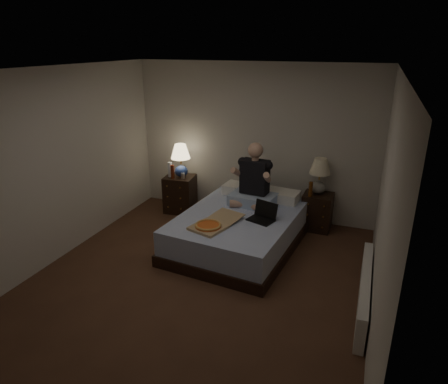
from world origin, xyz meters
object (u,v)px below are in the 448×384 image
at_px(soda_can, 183,176).
at_px(laptop, 261,213).
at_px(lamp_right, 319,176).
at_px(water_bottle, 170,170).
at_px(nightstand_left, 180,194).
at_px(bed, 238,230).
at_px(nightstand_right, 317,212).
at_px(lamp_left, 181,161).
at_px(beer_bottle_left, 173,172).
at_px(beer_bottle_right, 311,189).
at_px(pizza_box, 208,226).
at_px(radiator, 364,291).
at_px(person, 253,175).

bearing_deg(soda_can, laptop, -28.66).
bearing_deg(lamp_right, water_bottle, -174.61).
relative_size(nightstand_left, laptop, 1.85).
bearing_deg(laptop, nightstand_left, 169.21).
distance_m(bed, nightstand_right, 1.38).
distance_m(lamp_left, beer_bottle_left, 0.24).
distance_m(nightstand_left, lamp_right, 2.37).
distance_m(bed, soda_can, 1.54).
bearing_deg(laptop, lamp_right, 80.90).
bearing_deg(nightstand_left, lamp_right, -1.80).
relative_size(beer_bottle_right, pizza_box, 0.30).
bearing_deg(beer_bottle_left, radiator, -26.55).
height_order(water_bottle, pizza_box, water_bottle).
bearing_deg(soda_can, beer_bottle_left, -165.29).
height_order(lamp_right, beer_bottle_left, lamp_right).
bearing_deg(beer_bottle_left, beer_bottle_right, 3.03).
bearing_deg(bed, nightstand_right, 51.62).
bearing_deg(soda_can, nightstand_right, 5.44).
height_order(nightstand_right, radiator, nightstand_right).
relative_size(water_bottle, beer_bottle_left, 1.09).
distance_m(nightstand_right, beer_bottle_right, 0.44).
xyz_separation_m(bed, person, (0.07, 0.43, 0.71)).
distance_m(water_bottle, pizza_box, 1.90).
xyz_separation_m(nightstand_right, person, (-0.88, -0.56, 0.67)).
xyz_separation_m(bed, radiator, (1.75, -0.84, -0.05)).
xyz_separation_m(beer_bottle_left, radiator, (3.17, -1.58, -0.54)).
height_order(nightstand_left, lamp_left, lamp_left).
bearing_deg(laptop, beer_bottle_left, 173.42).
xyz_separation_m(beer_bottle_right, laptop, (-0.50, -0.95, -0.07)).
relative_size(beer_bottle_left, beer_bottle_right, 1.00).
height_order(lamp_left, person, person).
xyz_separation_m(lamp_right, laptop, (-0.59, -1.13, -0.24)).
xyz_separation_m(beer_bottle_left, laptop, (1.77, -0.83, -0.13)).
bearing_deg(lamp_right, lamp_left, -176.13).
distance_m(lamp_right, soda_can, 2.22).
xyz_separation_m(lamp_right, beer_bottle_left, (-2.36, -0.30, -0.11)).
bearing_deg(laptop, water_bottle, 172.69).
xyz_separation_m(nightstand_right, beer_bottle_right, (-0.11, -0.13, 0.40)).
bearing_deg(nightstand_right, pizza_box, -125.52).
bearing_deg(radiator, beer_bottle_left, 153.45).
relative_size(bed, laptop, 5.85).
distance_m(nightstand_right, lamp_left, 2.38).
bearing_deg(beer_bottle_left, nightstand_left, 66.29).
bearing_deg(beer_bottle_left, nightstand_right, 6.11).
xyz_separation_m(person, radiator, (1.68, -1.28, -0.76)).
bearing_deg(laptop, pizza_box, -121.07).
bearing_deg(nightstand_right, water_bottle, -174.24).
height_order(nightstand_right, person, person).
height_order(nightstand_right, water_bottle, water_bottle).
relative_size(nightstand_left, pizza_box, 0.83).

